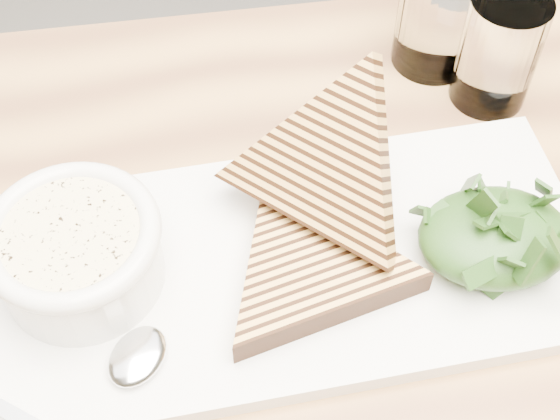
{
  "coord_description": "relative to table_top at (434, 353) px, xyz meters",
  "views": [
    {
      "loc": [
        -0.32,
        -0.27,
        1.25
      ],
      "look_at": [
        -0.29,
        0.05,
        0.82
      ],
      "focal_mm": 50.0,
      "sensor_mm": 36.0,
      "label": 1
    }
  ],
  "objects": [
    {
      "name": "table_top",
      "position": [
        0.0,
        0.0,
        0.0
      ],
      "size": [
        1.14,
        0.79,
        0.04
      ],
      "primitive_type": "cube",
      "rotation": [
        0.0,
        0.0,
        0.05
      ],
      "color": "#AF7B42",
      "rests_on": "ground"
    },
    {
      "name": "platter",
      "position": [
        -0.1,
        0.07,
        0.03
      ],
      "size": [
        0.46,
        0.24,
        0.02
      ],
      "primitive_type": "cube",
      "rotation": [
        0.0,
        0.0,
        0.09
      ],
      "color": "silver",
      "rests_on": "table_top"
    },
    {
      "name": "soup_bowl",
      "position": [
        -0.24,
        0.07,
        0.06
      ],
      "size": [
        0.11,
        0.11,
        0.04
      ],
      "primitive_type": "cylinder",
      "color": "silver",
      "rests_on": "platter"
    },
    {
      "name": "soup",
      "position": [
        -0.24,
        0.07,
        0.09
      ],
      "size": [
        0.09,
        0.09,
        0.01
      ],
      "primitive_type": "cylinder",
      "color": "beige",
      "rests_on": "soup_bowl"
    },
    {
      "name": "bowl_rim",
      "position": [
        -0.24,
        0.07,
        0.09
      ],
      "size": [
        0.12,
        0.12,
        0.01
      ],
      "primitive_type": "torus",
      "color": "silver",
      "rests_on": "soup_bowl"
    },
    {
      "name": "sandwich_flat",
      "position": [
        -0.08,
        0.05,
        0.05
      ],
      "size": [
        0.21,
        0.21,
        0.02
      ],
      "primitive_type": null,
      "rotation": [
        0.0,
        0.0,
        0.29
      ],
      "color": "gold",
      "rests_on": "platter"
    },
    {
      "name": "sandwich_lean",
      "position": [
        -0.07,
        0.1,
        0.09
      ],
      "size": [
        0.25,
        0.25,
        0.19
      ],
      "primitive_type": null,
      "rotation": [
        0.83,
        0.0,
        -0.71
      ],
      "color": "gold",
      "rests_on": "sandwich_flat"
    },
    {
      "name": "salad_base",
      "position": [
        0.05,
        0.06,
        0.06
      ],
      "size": [
        0.11,
        0.09,
        0.04
      ],
      "primitive_type": "ellipsoid",
      "color": "black",
      "rests_on": "platter"
    },
    {
      "name": "arugula_pile",
      "position": [
        0.05,
        0.06,
        0.06
      ],
      "size": [
        0.11,
        0.1,
        0.05
      ],
      "primitive_type": null,
      "color": "#30521C",
      "rests_on": "platter"
    },
    {
      "name": "spoon_bowl",
      "position": [
        -0.2,
        -0.0,
        0.04
      ],
      "size": [
        0.05,
        0.06,
        0.01
      ],
      "primitive_type": "ellipsoid",
      "rotation": [
        0.0,
        0.0,
        -0.58
      ],
      "color": "silver",
      "rests_on": "platter"
    },
    {
      "name": "spoon_handle",
      "position": [
        -0.28,
        -0.03,
        0.04
      ],
      "size": [
        0.1,
        0.07,
        0.0
      ],
      "primitive_type": "cube",
      "rotation": [
        0.0,
        0.0,
        -0.58
      ],
      "color": "silver",
      "rests_on": "platter"
    },
    {
      "name": "glass_near",
      "position": [
        0.06,
        0.28,
        0.08
      ],
      "size": [
        0.07,
        0.07,
        0.11
      ],
      "primitive_type": "cylinder",
      "color": "white",
      "rests_on": "table_top"
    },
    {
      "name": "glass_far",
      "position": [
        0.09,
        0.23,
        0.07
      ],
      "size": [
        0.07,
        0.07,
        0.1
      ],
      "primitive_type": "cylinder",
      "color": "white",
      "rests_on": "table_top"
    }
  ]
}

